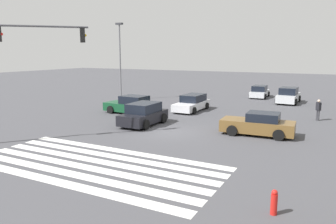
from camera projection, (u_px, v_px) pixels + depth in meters
The scene contains 12 objects.
ground_plane at pixel (168, 131), 22.19m from camera, with size 143.47×143.47×0.00m, color #47474C.
crosswalk_markings at pixel (94, 164), 15.55m from camera, with size 12.36×5.35×0.01m.
traffic_signal_mast at pixel (0, 57), 18.37m from camera, with size 5.07×5.07×6.98m.
car_1 at pixel (132, 105), 28.56m from camera, with size 4.88×2.41×1.58m.
car_2 at pixel (144, 114), 24.01m from camera, with size 2.21×4.23×1.63m.
car_3 at pixel (288, 96), 34.64m from camera, with size 2.18×4.55×1.65m.
car_4 at pixel (192, 103), 30.09m from camera, with size 2.08×4.84×1.46m.
car_5 at pixel (258, 125), 21.02m from camera, with size 4.67×2.25×1.49m.
car_6 at pixel (260, 92), 39.00m from camera, with size 2.11×4.44×1.42m.
pedestrian at pixel (318, 109), 25.51m from camera, with size 0.41×0.41×1.66m.
street_light_pole_b at pixel (120, 55), 36.09m from camera, with size 0.80×0.36×8.46m.
fire_hydrant at pixel (274, 202), 10.66m from camera, with size 0.22×0.22×0.86m.
Camera 1 is at (9.99, -19.16, 5.22)m, focal length 35.00 mm.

